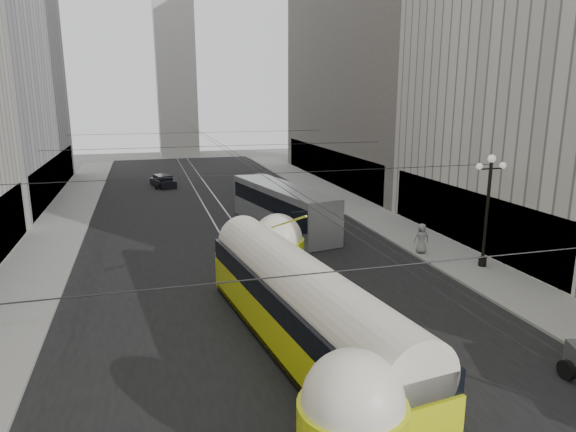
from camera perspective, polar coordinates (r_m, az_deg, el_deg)
road at (r=39.94m, az=-7.11°, el=-0.80°), size 20.00×85.00×0.02m
sidewalk_left at (r=43.39m, az=-23.71°, el=-0.60°), size 4.00×72.00×0.15m
sidewalk_right at (r=46.41m, az=7.00°, el=1.30°), size 4.00×72.00×0.15m
rail_left at (r=39.84m, az=-8.18°, el=-0.87°), size 0.12×85.00×0.04m
rail_right at (r=40.05m, az=-6.05°, el=-0.73°), size 0.12×85.00×0.04m
building_right_far at (r=59.98m, az=10.30°, el=19.51°), size 12.60×32.60×32.60m
distant_tower at (r=86.16m, az=-12.46°, el=16.60°), size 6.00×6.00×31.36m
lamppost_right_mid at (r=30.60m, az=21.30°, el=1.20°), size 1.86×0.44×6.37m
catenary at (r=37.95m, az=-6.96°, el=7.49°), size 25.00×72.00×0.23m
streetcar at (r=19.90m, az=1.52°, el=-9.90°), size 4.64×17.23×3.81m
city_bus at (r=37.71m, az=-0.65°, el=1.20°), size 5.03×12.96×3.20m
sedan_white_far at (r=54.65m, az=-4.38°, el=3.74°), size 1.91×4.17×1.29m
sedan_dark_far at (r=56.78m, az=-13.72°, el=3.75°), size 2.72×4.35×1.28m
pedestrian_sidewalk_right at (r=32.63m, az=14.62°, el=-2.42°), size 1.01×0.75×1.85m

